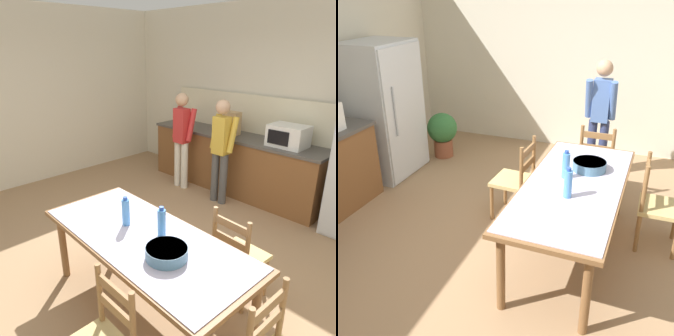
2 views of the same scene
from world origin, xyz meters
The scene contains 12 objects.
ground_plane centered at (0.00, 0.00, 0.00)m, with size 8.32×8.32×0.00m, color #9E7A56.
wall_right centered at (3.26, 0.00, 1.45)m, with size 0.12×5.20×2.90m, color beige.
refrigerator centered at (1.40, 2.19, 0.87)m, with size 0.88×0.73×1.75m.
dining_table centered at (0.42, -0.53, 0.67)m, with size 2.03×0.92×0.75m.
bottle_near_centre centered at (0.17, -0.52, 0.87)m, with size 0.07×0.07×0.27m.
bottle_off_centre centered at (0.53, -0.43, 0.87)m, with size 0.07×0.07×0.27m.
serving_bowl centered at (0.77, -0.61, 0.80)m, with size 0.32×0.32×0.09m.
chair_side_far_right centered at (0.89, 0.18, 0.44)m, with size 0.44×0.42×0.91m.
chair_head_end centered at (1.72, -0.57, 0.44)m, with size 0.41×0.43×0.91m.
chair_side_near_right centered at (0.85, -1.27, 0.44)m, with size 0.42×0.40×0.91m.
person_by_table centered at (2.27, -0.48, 0.87)m, with size 0.27×0.39×1.54m.
potted_plant centered at (2.13, 1.76, 0.39)m, with size 0.44×0.44×0.67m.
Camera 2 is at (-2.71, -1.05, 2.36)m, focal length 42.00 mm.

